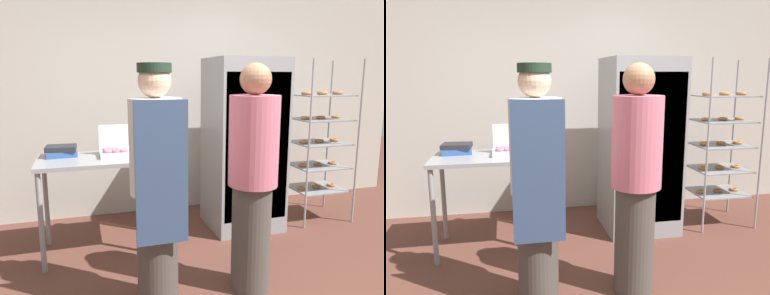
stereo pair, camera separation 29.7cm
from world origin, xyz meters
The scene contains 9 objects.
back_wall centered at (0.00, 2.31, 1.37)m, with size 6.40×0.12×2.73m, color #B7B2A8.
refrigerator centered at (0.64, 1.48, 0.91)m, with size 0.74×0.71×1.82m.
baking_rack centered at (1.57, 1.46, 0.90)m, with size 0.64×0.54×1.81m.
prep_counter centered at (-0.86, 1.29, 0.79)m, with size 1.13×0.63×0.90m.
donut_box centered at (-0.74, 1.28, 0.95)m, with size 0.28×0.24×0.28m.
blender_pitcher centered at (-0.52, 1.45, 1.03)m, with size 0.13×0.13×0.28m.
binder_stack centered at (-1.21, 1.44, 0.95)m, with size 0.29×0.24×0.10m.
person_baker centered at (-0.55, 0.32, 0.89)m, with size 0.36×0.38×1.71m.
person_customer centered at (0.17, 0.30, 0.88)m, with size 0.37×0.37×1.72m.
Camera 1 is at (-1.03, -2.13, 1.62)m, focal length 35.00 mm.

